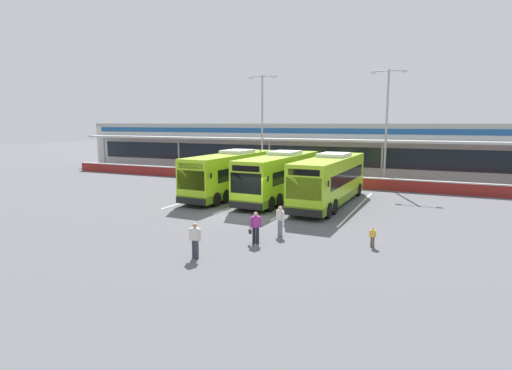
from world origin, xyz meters
TOP-DOWN VIEW (x-y plane):
  - ground_plane at (0.00, 0.00)m, footprint 200.00×200.00m
  - terminal_building at (-0.00, 26.91)m, footprint 70.00×13.00m
  - red_barrier_wall at (0.00, 14.50)m, footprint 60.00×0.40m
  - coach_bus_leftmost at (-4.26, 6.50)m, footprint 3.13×12.21m
  - coach_bus_left_centre at (-0.03, 6.67)m, footprint 3.13×12.21m
  - coach_bus_centre at (4.15, 6.18)m, footprint 3.13×12.21m
  - bay_stripe_far_west at (-6.30, 6.00)m, footprint 0.14×13.00m
  - bay_stripe_west at (-2.10, 6.00)m, footprint 0.14×13.00m
  - bay_stripe_mid_west at (2.10, 6.00)m, footprint 0.14×13.00m
  - bay_stripe_centre at (6.30, 6.00)m, footprint 0.14×13.00m
  - pedestrian_with_handbag at (3.23, -5.33)m, footprint 0.63×0.49m
  - pedestrian_in_dark_coat at (3.85, -3.44)m, footprint 0.53×0.39m
  - pedestrian_child at (8.75, -3.56)m, footprint 0.33×0.18m
  - pedestrian_near_bin at (1.72, -8.55)m, footprint 0.54×0.29m
  - lamp_post_west at (-5.79, 16.32)m, footprint 3.24×0.28m
  - lamp_post_centre at (6.73, 17.12)m, footprint 3.24×0.28m

SIDE VIEW (x-z plane):
  - ground_plane at x=0.00m, z-range 0.00..0.00m
  - bay_stripe_far_west at x=-6.30m, z-range 0.00..0.01m
  - bay_stripe_west at x=-2.10m, z-range 0.00..0.01m
  - bay_stripe_mid_west at x=2.10m, z-range 0.00..0.01m
  - bay_stripe_centre at x=6.30m, z-range 0.00..0.01m
  - pedestrian_child at x=8.75m, z-range 0.04..1.04m
  - red_barrier_wall at x=0.00m, z-range 0.01..1.10m
  - pedestrian_with_handbag at x=3.23m, z-range 0.05..1.67m
  - pedestrian_in_dark_coat at x=3.85m, z-range 0.06..1.68m
  - pedestrian_near_bin at x=1.72m, z-range 0.06..1.68m
  - coach_bus_leftmost at x=-4.26m, z-range -0.10..3.68m
  - coach_bus_left_centre at x=-0.03m, z-range -0.10..3.68m
  - coach_bus_centre at x=4.15m, z-range -0.10..3.68m
  - terminal_building at x=0.00m, z-range 0.01..6.01m
  - lamp_post_west at x=-5.79m, z-range 0.79..11.79m
  - lamp_post_centre at x=6.73m, z-range 0.79..11.79m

